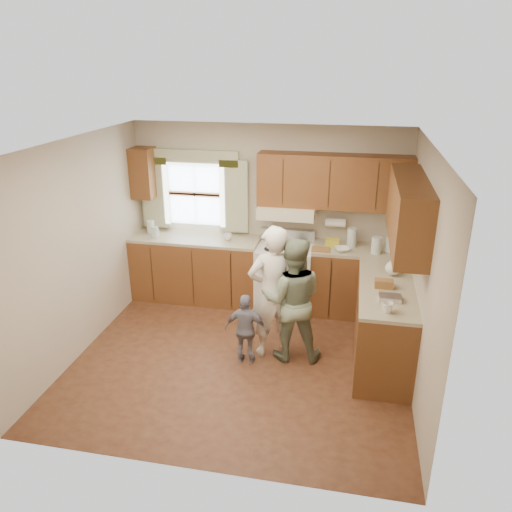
% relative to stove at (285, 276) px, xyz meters
% --- Properties ---
extents(room, '(3.80, 3.80, 3.80)m').
position_rel_stove_xyz_m(room, '(-0.30, -1.44, 0.78)').
color(room, '#452315').
rests_on(room, ground).
extents(kitchen_fixtures, '(3.80, 2.25, 2.15)m').
position_rel_stove_xyz_m(kitchen_fixtures, '(0.31, -0.36, 0.37)').
color(kitchen_fixtures, '#45260E').
rests_on(kitchen_fixtures, ground).
extents(stove, '(0.76, 0.67, 1.07)m').
position_rel_stove_xyz_m(stove, '(0.00, 0.00, 0.00)').
color(stove, silver).
rests_on(stove, ground).
extents(woman_left, '(0.69, 0.59, 1.60)m').
position_rel_stove_xyz_m(woman_left, '(0.04, -1.24, 0.33)').
color(woman_left, white).
rests_on(woman_left, ground).
extents(woman_right, '(0.79, 0.65, 1.48)m').
position_rel_stove_xyz_m(woman_right, '(0.26, -1.26, 0.28)').
color(woman_right, '#213A22').
rests_on(woman_right, ground).
extents(child, '(0.50, 0.22, 0.85)m').
position_rel_stove_xyz_m(child, '(-0.22, -1.49, -0.04)').
color(child, gray).
rests_on(child, ground).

